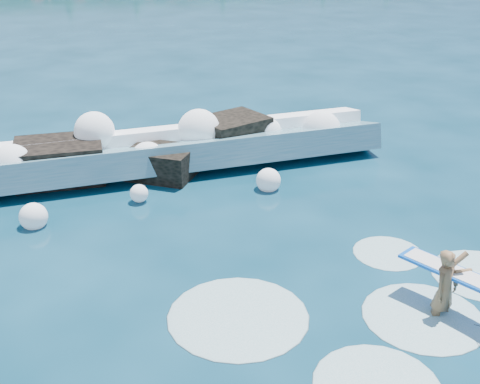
{
  "coord_description": "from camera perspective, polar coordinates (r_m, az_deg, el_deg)",
  "views": [
    {
      "loc": [
        -2.8,
        -10.78,
        7.35
      ],
      "look_at": [
        1.5,
        2.0,
        1.2
      ],
      "focal_mm": 45.0,
      "sensor_mm": 36.0,
      "label": 1
    }
  ],
  "objects": [
    {
      "name": "rock_cluster",
      "position": [
        19.44,
        -9.0,
        3.51
      ],
      "size": [
        8.36,
        3.55,
        1.51
      ],
      "color": "black",
      "rests_on": "ground"
    },
    {
      "name": "surfer_with_board",
      "position": [
        12.83,
        19.1,
        -8.48
      ],
      "size": [
        1.5,
        2.92,
        1.77
      ],
      "color": "olive",
      "rests_on": "ground"
    },
    {
      "name": "wave_spray",
      "position": [
        18.96,
        -11.56,
        4.11
      ],
      "size": [
        14.68,
        4.47,
        2.0
      ],
      "color": "white",
      "rests_on": "ground"
    },
    {
      "name": "surf_foam",
      "position": [
        12.78,
        11.98,
        -11.19
      ],
      "size": [
        8.93,
        5.9,
        0.15
      ],
      "color": "silver",
      "rests_on": "ground"
    },
    {
      "name": "breaking_wave",
      "position": [
        19.29,
        -11.45,
        3.26
      ],
      "size": [
        17.13,
        2.71,
        1.48
      ],
      "color": "teal",
      "rests_on": "ground"
    },
    {
      "name": "ground",
      "position": [
        13.34,
        -3.41,
        -8.95
      ],
      "size": [
        200.0,
        200.0,
        0.0
      ],
      "primitive_type": "plane",
      "color": "#072B3B",
      "rests_on": "ground"
    }
  ]
}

